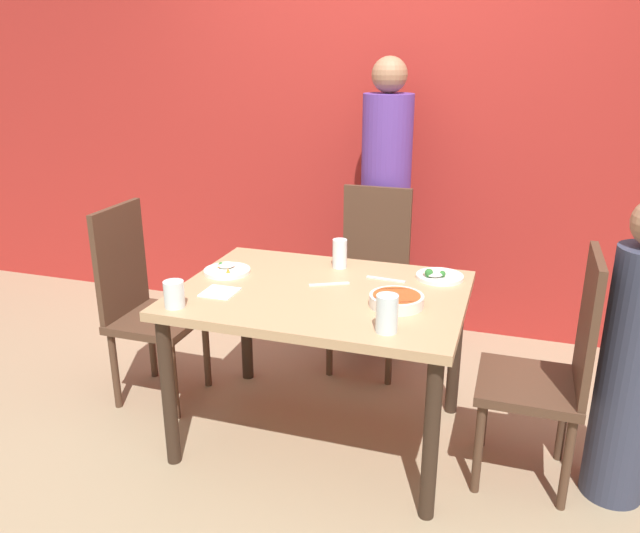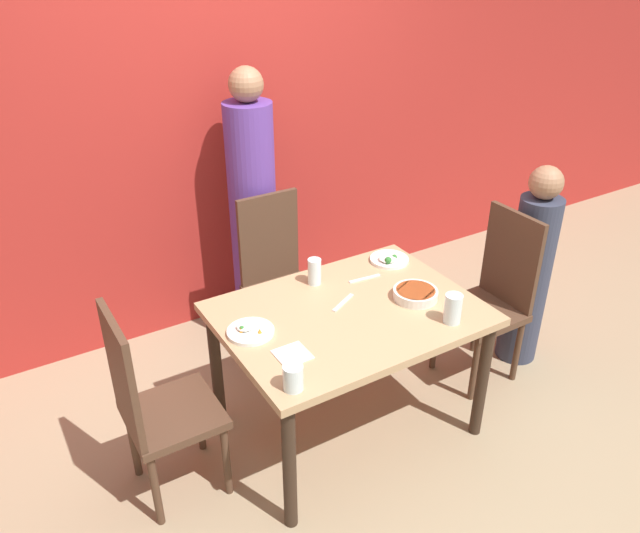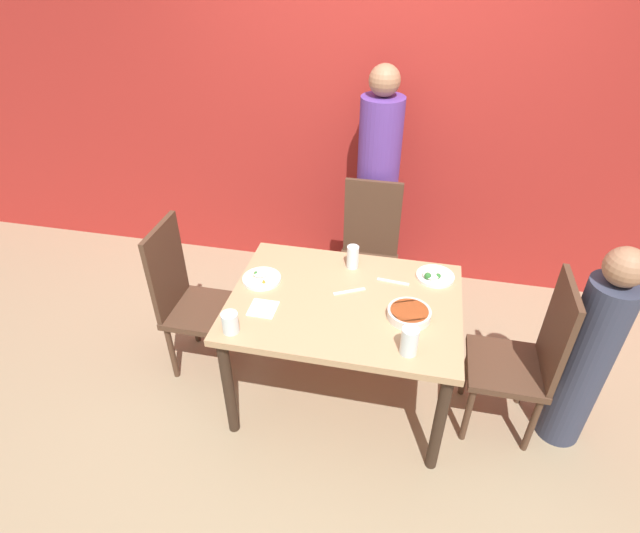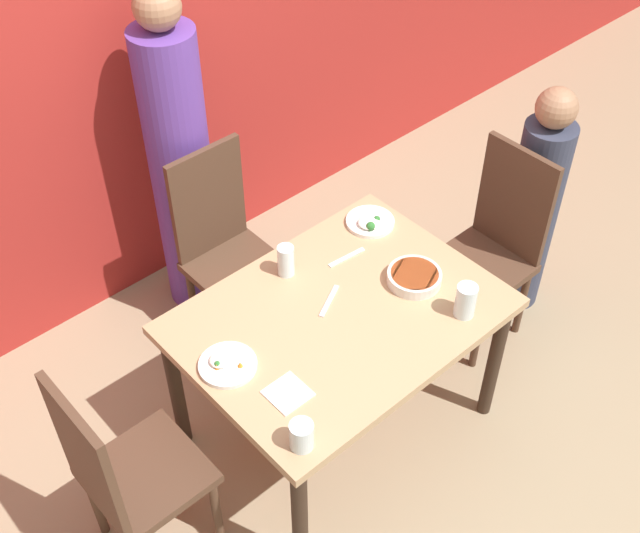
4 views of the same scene
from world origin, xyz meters
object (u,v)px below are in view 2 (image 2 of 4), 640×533
(bowl_curry, at_px, (415,294))
(plate_rice_adult, at_px, (250,331))
(chair_child_spot, at_px, (493,294))
(glass_water_tall, at_px, (293,378))
(person_child, at_px, (529,273))
(chair_adult_spot, at_px, (278,275))
(person_adult, at_px, (253,216))

(bowl_curry, relative_size, plate_rice_adult, 1.02)
(chair_child_spot, relative_size, glass_water_tall, 9.15)
(person_child, height_order, glass_water_tall, person_child)
(chair_adult_spot, distance_m, person_child, 1.46)
(chair_adult_spot, xyz_separation_m, chair_child_spot, (0.93, -0.82, 0.00))
(chair_adult_spot, relative_size, plate_rice_adult, 4.64)
(chair_adult_spot, bearing_deg, person_child, -34.11)
(person_child, distance_m, plate_rice_adult, 1.74)
(plate_rice_adult, bearing_deg, glass_water_tall, -92.27)
(chair_child_spot, xyz_separation_m, person_child, (0.28, -0.00, 0.06))
(chair_adult_spot, relative_size, chair_child_spot, 1.00)
(person_adult, distance_m, person_child, 1.66)
(person_adult, xyz_separation_m, plate_rice_adult, (-0.52, -1.03, -0.05))
(bowl_curry, xyz_separation_m, glass_water_tall, (-0.84, -0.28, 0.03))
(person_adult, height_order, glass_water_tall, person_adult)
(glass_water_tall, bearing_deg, chair_adult_spot, 65.15)
(chair_child_spot, height_order, person_child, person_child)
(chair_adult_spot, xyz_separation_m, plate_rice_adult, (-0.52, -0.72, 0.22))
(person_child, distance_m, glass_water_tall, 1.79)
(plate_rice_adult, bearing_deg, bowl_curry, -10.39)
(person_child, relative_size, bowl_curry, 5.57)
(chair_child_spot, height_order, bowl_curry, chair_child_spot)
(chair_adult_spot, bearing_deg, bowl_curry, -70.51)
(person_child, height_order, bowl_curry, person_child)
(person_adult, relative_size, person_child, 1.37)
(chair_child_spot, distance_m, person_adult, 1.48)
(bowl_curry, bearing_deg, glass_water_tall, -161.44)
(chair_child_spot, height_order, glass_water_tall, chair_child_spot)
(chair_child_spot, xyz_separation_m, bowl_curry, (-0.62, -0.06, 0.23))
(chair_adult_spot, height_order, glass_water_tall, chair_adult_spot)
(person_adult, bearing_deg, plate_rice_adult, -116.83)
(bowl_curry, bearing_deg, chair_child_spot, 5.11)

